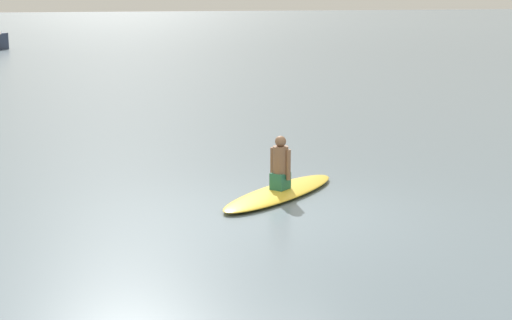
% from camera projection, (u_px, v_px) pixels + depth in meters
% --- Properties ---
extents(ground_plane, '(400.00, 400.00, 0.00)m').
position_uv_depth(ground_plane, '(283.00, 214.00, 11.27)').
color(ground_plane, slate).
extents(surfboard, '(2.98, 2.14, 0.12)m').
position_uv_depth(surfboard, '(280.00, 192.00, 12.33)').
color(surfboard, gold).
rests_on(surfboard, ground).
extents(person_paddler, '(0.37, 0.37, 0.89)m').
position_uv_depth(person_paddler, '(280.00, 165.00, 12.24)').
color(person_paddler, '#26664C').
rests_on(person_paddler, surfboard).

